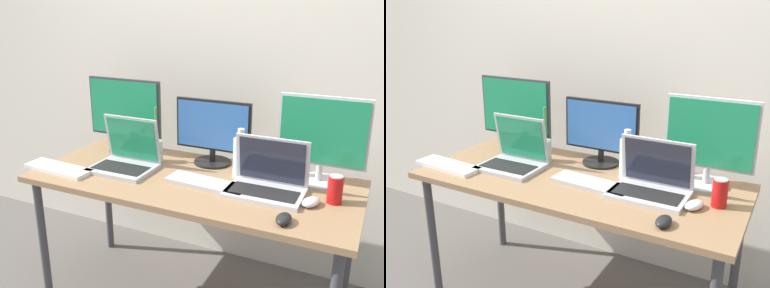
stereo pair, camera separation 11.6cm
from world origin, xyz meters
The scene contains 14 objects.
wall_back centered at (0.00, 0.59, 1.30)m, with size 7.00×0.08×2.60m, color silver.
work_desk centered at (0.00, 0.00, 0.67)m, with size 1.61×0.70×0.74m.
monitor_left centered at (-0.53, 0.22, 0.97)m, with size 0.46×0.21×0.43m.
monitor_center centered at (0.01, 0.24, 0.92)m, with size 0.42×0.20×0.35m.
monitor_right centered at (0.57, 0.22, 0.96)m, with size 0.42×0.21×0.43m.
laptop_silver centered at (-0.37, -0.02, 0.80)m, with size 0.32×0.25×0.27m.
laptop_secondary centered at (0.38, 0.00, 0.80)m, with size 0.34×0.24×0.25m.
keyboard_main centered at (0.10, -0.05, 0.75)m, with size 0.40×0.13×0.02m, color #B2B2B7.
keyboard_aux centered at (-0.68, -0.20, 0.75)m, with size 0.38×0.12×0.02m, color white.
mouse_by_keyboard centered at (0.52, -0.26, 0.76)m, with size 0.06×0.10×0.04m, color black.
mouse_by_laptop centered at (0.59, -0.06, 0.76)m, with size 0.06×0.11×0.04m, color silver.
water_bottle centered at (0.21, 0.12, 0.85)m, with size 0.07×0.07×0.25m.
soda_can_near_keyboard centered at (0.68, 0.02, 0.80)m, with size 0.07×0.07×0.13m.
bamboo_vase centered at (-0.28, 0.14, 0.81)m, with size 0.07×0.07×0.30m.
Camera 2 is at (0.95, -1.72, 1.56)m, focal length 40.00 mm.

